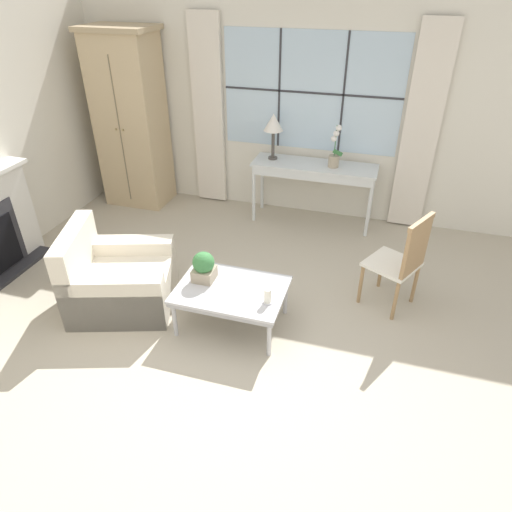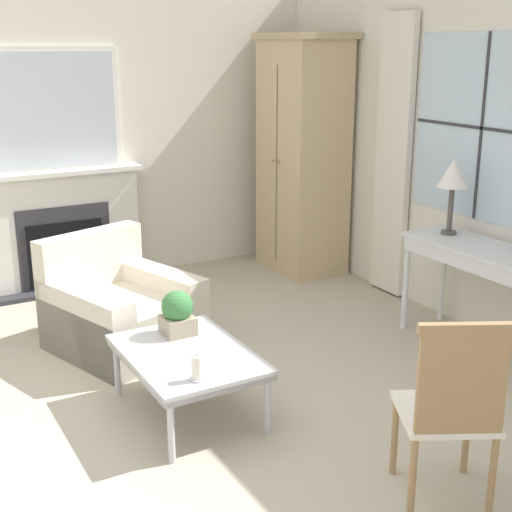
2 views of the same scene
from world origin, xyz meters
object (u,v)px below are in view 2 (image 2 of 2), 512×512
object	(u,v)px
table_lamp	(453,176)
armoire	(303,155)
console_table	(500,264)
pillar_candle	(197,369)
coffee_table	(187,358)
potted_plant_small	(177,313)
side_chair_wooden	(452,403)
armchair_upholstered	(121,313)
fireplace	(60,215)

from	to	relation	value
table_lamp	armoire	bearing A→B (deg)	-177.64
console_table	pillar_candle	world-z (taller)	console_table
coffee_table	potted_plant_small	world-z (taller)	potted_plant_small
side_chair_wooden	coffee_table	distance (m)	1.63
armchair_upholstered	coffee_table	size ratio (longest dim) A/B	1.18
potted_plant_small	armchair_upholstered	bearing A→B (deg)	-174.56
side_chair_wooden	armchair_upholstered	bearing A→B (deg)	-164.40
potted_plant_small	pillar_candle	bearing A→B (deg)	-14.60
pillar_candle	potted_plant_small	bearing A→B (deg)	165.40
armchair_upholstered	console_table	bearing A→B (deg)	56.90
side_chair_wooden	console_table	bearing A→B (deg)	126.36
fireplace	table_lamp	distance (m)	3.46
armchair_upholstered	pillar_candle	xyz separation A→B (m)	(1.54, -0.09, 0.21)
pillar_candle	table_lamp	bearing A→B (deg)	104.05
console_table	coffee_table	world-z (taller)	console_table
console_table	coffee_table	distance (m)	2.30
table_lamp	pillar_candle	size ratio (longest dim) A/B	3.67
console_table	armoire	bearing A→B (deg)	-178.96
fireplace	pillar_candle	size ratio (longest dim) A/B	13.84
console_table	pillar_candle	xyz separation A→B (m)	(0.05, -2.36, -0.22)
table_lamp	armchair_upholstered	xyz separation A→B (m)	(-0.94, -2.31, -0.97)
fireplace	console_table	bearing A→B (deg)	36.58
armchair_upholstered	potted_plant_small	bearing A→B (deg)	5.44
armoire	console_table	xyz separation A→B (m)	(2.47, 0.04, -0.44)
pillar_candle	console_table	bearing A→B (deg)	91.26
table_lamp	side_chair_wooden	world-z (taller)	table_lamp
armchair_upholstered	table_lamp	bearing A→B (deg)	67.94
coffee_table	pillar_candle	distance (m)	0.40
side_chair_wooden	potted_plant_small	size ratio (longest dim) A/B	3.53
fireplace	coffee_table	xyz separation A→B (m)	(2.75, 0.02, -0.32)
table_lamp	side_chair_wooden	xyz separation A→B (m)	(1.69, -1.58, -0.67)
console_table	table_lamp	bearing A→B (deg)	176.40
fireplace	armchair_upholstered	world-z (taller)	fireplace
potted_plant_small	pillar_candle	xyz separation A→B (m)	(0.65, -0.17, -0.07)
coffee_table	armchair_upholstered	bearing A→B (deg)	-178.98
potted_plant_small	console_table	bearing A→B (deg)	74.66
armchair_upholstered	side_chair_wooden	size ratio (longest dim) A/B	1.15
table_lamp	pillar_candle	distance (m)	2.58
armoire	potted_plant_small	bearing A→B (deg)	-48.91
armchair_upholstered	potted_plant_small	world-z (taller)	armchair_upholstered
console_table	table_lamp	world-z (taller)	table_lamp
console_table	potted_plant_small	bearing A→B (deg)	-105.34
armoire	potted_plant_small	size ratio (longest dim) A/B	7.97
table_lamp	potted_plant_small	world-z (taller)	table_lamp
armoire	fireplace	bearing A→B (deg)	-104.84
console_table	fireplace	bearing A→B (deg)	-143.42
armoire	armchair_upholstered	xyz separation A→B (m)	(0.99, -2.23, -0.88)
console_table	side_chair_wooden	distance (m)	1.92
armoire	side_chair_wooden	xyz separation A→B (m)	(3.61, -1.50, -0.58)
side_chair_wooden	coffee_table	world-z (taller)	side_chair_wooden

